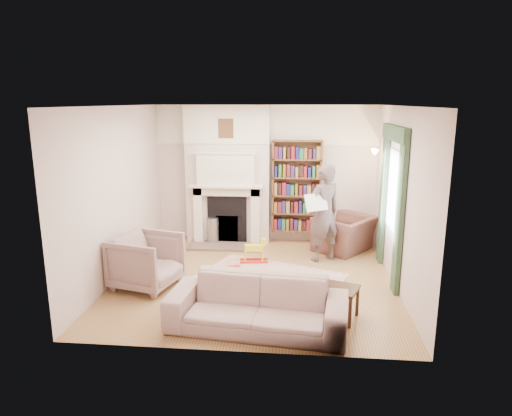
# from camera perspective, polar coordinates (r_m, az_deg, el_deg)

# --- Properties ---
(floor) EXTENTS (4.50, 4.50, 0.00)m
(floor) POSITION_cam_1_polar(r_m,az_deg,el_deg) (7.64, -0.18, -8.86)
(floor) COLOR brown
(floor) RESTS_ON ground
(ceiling) EXTENTS (4.50, 4.50, 0.00)m
(ceiling) POSITION_cam_1_polar(r_m,az_deg,el_deg) (7.08, -0.20, 12.65)
(ceiling) COLOR white
(ceiling) RESTS_ON wall_back
(wall_back) EXTENTS (4.50, 0.00, 4.50)m
(wall_back) POSITION_cam_1_polar(r_m,az_deg,el_deg) (9.43, 1.17, 4.25)
(wall_back) COLOR beige
(wall_back) RESTS_ON floor
(wall_front) EXTENTS (4.50, 0.00, 4.50)m
(wall_front) POSITION_cam_1_polar(r_m,az_deg,el_deg) (5.06, -2.73, -3.70)
(wall_front) COLOR beige
(wall_front) RESTS_ON floor
(wall_left) EXTENTS (0.00, 4.50, 4.50)m
(wall_left) POSITION_cam_1_polar(r_m,az_deg,el_deg) (7.78, -16.93, 1.74)
(wall_left) COLOR beige
(wall_left) RESTS_ON floor
(wall_right) EXTENTS (0.00, 4.50, 4.50)m
(wall_right) POSITION_cam_1_polar(r_m,az_deg,el_deg) (7.36, 17.53, 1.07)
(wall_right) COLOR beige
(wall_right) RESTS_ON floor
(fireplace) EXTENTS (1.70, 0.58, 2.80)m
(fireplace) POSITION_cam_1_polar(r_m,az_deg,el_deg) (9.32, -3.54, 4.04)
(fireplace) COLOR beige
(fireplace) RESTS_ON floor
(bookcase) EXTENTS (1.00, 0.24, 1.85)m
(bookcase) POSITION_cam_1_polar(r_m,az_deg,el_deg) (9.32, 5.10, 2.68)
(bookcase) COLOR brown
(bookcase) RESTS_ON floor
(window) EXTENTS (0.02, 0.90, 1.30)m
(window) POSITION_cam_1_polar(r_m,az_deg,el_deg) (7.73, 16.85, 2.05)
(window) COLOR silver
(window) RESTS_ON wall_right
(curtain_left) EXTENTS (0.07, 0.32, 2.40)m
(curtain_left) POSITION_cam_1_polar(r_m,az_deg,el_deg) (7.10, 17.51, -1.01)
(curtain_left) COLOR #2D462E
(curtain_left) RESTS_ON floor
(curtain_right) EXTENTS (0.07, 0.32, 2.40)m
(curtain_right) POSITION_cam_1_polar(r_m,az_deg,el_deg) (8.44, 15.61, 1.32)
(curtain_right) COLOR #2D462E
(curtain_right) RESTS_ON floor
(pelmet) EXTENTS (0.09, 1.70, 0.24)m
(pelmet) POSITION_cam_1_polar(r_m,az_deg,el_deg) (7.60, 16.99, 8.95)
(pelmet) COLOR #2D462E
(pelmet) RESTS_ON wall_right
(wall_sconce) EXTENTS (0.20, 0.24, 0.24)m
(wall_sconce) POSITION_cam_1_polar(r_m,az_deg,el_deg) (8.70, 14.34, 6.41)
(wall_sconce) COLOR gold
(wall_sconce) RESTS_ON wall_right
(rug) EXTENTS (2.80, 2.50, 0.01)m
(rug) POSITION_cam_1_polar(r_m,az_deg,el_deg) (7.57, 1.21, -9.02)
(rug) COLOR beige
(rug) RESTS_ON floor
(armchair_reading) EXTENTS (1.38, 1.40, 0.69)m
(armchair_reading) POSITION_cam_1_polar(r_m,az_deg,el_deg) (9.09, 11.01, -3.16)
(armchair_reading) COLOR #462C25
(armchair_reading) RESTS_ON floor
(armchair_left) EXTENTS (1.13, 1.11, 0.85)m
(armchair_left) POSITION_cam_1_polar(r_m,az_deg,el_deg) (7.39, -13.52, -6.49)
(armchair_left) COLOR #9F8F83
(armchair_left) RESTS_ON floor
(sofa) EXTENTS (2.36, 1.13, 0.66)m
(sofa) POSITION_cam_1_polar(r_m,az_deg,el_deg) (5.96, 0.15, -12.00)
(sofa) COLOR #C0AF9E
(sofa) RESTS_ON floor
(man_reading) EXTENTS (0.78, 0.72, 1.79)m
(man_reading) POSITION_cam_1_polar(r_m,az_deg,el_deg) (8.34, 8.47, -0.61)
(man_reading) COLOR #4F423F
(man_reading) RESTS_ON floor
(newspaper) EXTENTS (0.44, 0.35, 0.30)m
(newspaper) POSITION_cam_1_polar(r_m,az_deg,el_deg) (8.08, 7.54, 0.71)
(newspaper) COLOR white
(newspaper) RESTS_ON man_reading
(coffee_table) EXTENTS (0.81, 0.67, 0.45)m
(coffee_table) POSITION_cam_1_polar(r_m,az_deg,el_deg) (6.38, 9.28, -11.46)
(coffee_table) COLOR #331B12
(coffee_table) RESTS_ON floor
(paraffin_heater) EXTENTS (0.28, 0.28, 0.55)m
(paraffin_heater) POSITION_cam_1_polar(r_m,az_deg,el_deg) (9.41, -5.42, -2.85)
(paraffin_heater) COLOR #929499
(paraffin_heater) RESTS_ON floor
(rocking_horse) EXTENTS (0.54, 0.27, 0.45)m
(rocking_horse) POSITION_cam_1_polar(r_m,az_deg,el_deg) (8.31, -0.28, -5.34)
(rocking_horse) COLOR yellow
(rocking_horse) RESTS_ON rug
(board_game) EXTENTS (0.41, 0.41, 0.03)m
(board_game) POSITION_cam_1_polar(r_m,az_deg,el_deg) (7.47, -5.59, -9.24)
(board_game) COLOR gold
(board_game) RESTS_ON rug
(game_box_lid) EXTENTS (0.31, 0.26, 0.04)m
(game_box_lid) POSITION_cam_1_polar(r_m,az_deg,el_deg) (8.01, -2.94, -7.53)
(game_box_lid) COLOR red
(game_box_lid) RESTS_ON rug
(comic_annuals) EXTENTS (0.81, 0.45, 0.02)m
(comic_annuals) POSITION_cam_1_polar(r_m,az_deg,el_deg) (7.20, 2.11, -10.11)
(comic_annuals) COLOR red
(comic_annuals) RESTS_ON rug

